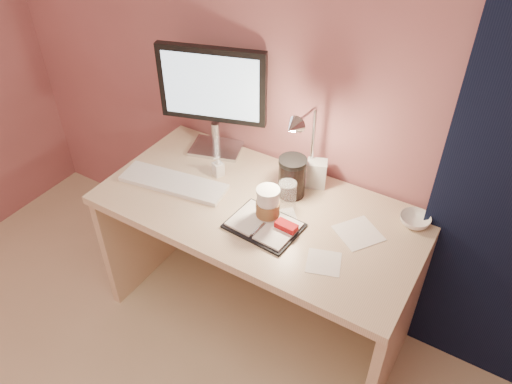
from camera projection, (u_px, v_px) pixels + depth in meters
The scene contains 14 objects.
desk at pixel (267, 235), 2.32m from camera, with size 1.40×0.70×0.73m.
monitor at pixel (213, 91), 2.27m from camera, with size 0.49×0.24×0.53m.
keyboard at pixel (173, 183), 2.24m from camera, with size 0.49×0.14×0.02m, color white.
planner at pixel (266, 225), 2.02m from camera, with size 0.30×0.23×0.04m.
paper_a at pixel (324, 262), 1.88m from camera, with size 0.13×0.13×0.00m, color white.
paper_b at pixel (358, 233), 2.00m from camera, with size 0.16×0.16×0.00m, color white.
paper_c at pixel (281, 219), 2.07m from camera, with size 0.13×0.13×0.00m, color white.
coffee_cup at pixel (268, 206), 2.02m from camera, with size 0.10×0.10×0.16m.
clear_cup at pixel (287, 196), 2.08m from camera, with size 0.08×0.08×0.13m, color white.
bowl at pixel (415, 220), 2.03m from camera, with size 0.13×0.13×0.04m, color white.
lotion_bottle at pixel (218, 166), 2.28m from camera, with size 0.04×0.05×0.10m, color silver.
dark_jar at pixel (292, 179), 2.15m from camera, with size 0.12×0.12×0.17m, color black.
product_box at pixel (316, 174), 2.21m from camera, with size 0.09×0.07×0.13m, color beige.
desk_lamp at pixel (304, 146), 2.03m from camera, with size 0.10×0.25×0.41m.
Camera 1 is at (0.83, -0.01, 2.12)m, focal length 35.00 mm.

